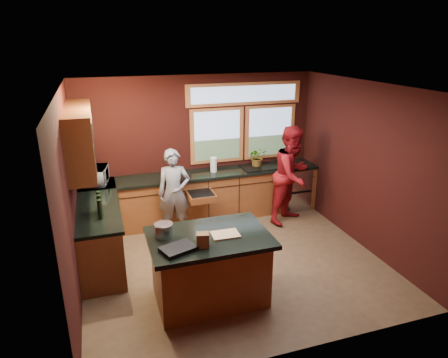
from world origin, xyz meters
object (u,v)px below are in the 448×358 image
person_grey (174,193)px  person_red (292,175)px  cutting_board (225,234)px  stock_pot (164,230)px  island (210,267)px

person_grey → person_red: bearing=4.4°
person_grey → cutting_board: bearing=-74.8°
cutting_board → stock_pot: (-0.75, 0.20, 0.08)m
island → person_grey: size_ratio=1.00×
cutting_board → stock_pot: 0.78m
cutting_board → person_grey: bearing=97.1°
person_grey → stock_pot: 1.95m
cutting_board → stock_pot: bearing=165.1°
person_red → cutting_board: bearing=-166.5°
island → person_red: size_ratio=0.84×
island → person_red: (2.14, 1.88, 0.44)m
person_grey → stock_pot: bearing=-96.6°
person_red → stock_pot: 3.20m
person_red → cutting_board: size_ratio=5.26×
person_grey → cutting_board: (0.26, -2.07, 0.18)m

